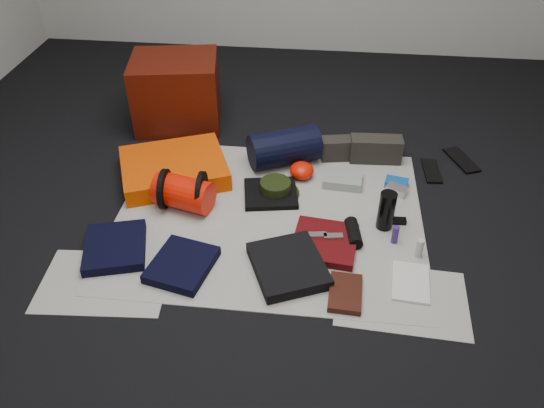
# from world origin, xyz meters

# --- Properties ---
(floor) EXTENTS (4.50, 4.50, 0.02)m
(floor) POSITION_xyz_m (0.00, 0.00, -0.01)
(floor) COLOR black
(floor) RESTS_ON ground
(newspaper_mat) EXTENTS (1.60, 1.30, 0.01)m
(newspaper_mat) POSITION_xyz_m (0.00, 0.00, 0.00)
(newspaper_mat) COLOR beige
(newspaper_mat) RESTS_ON floor
(newspaper_sheet_front_left) EXTENTS (0.61, 0.44, 0.00)m
(newspaper_sheet_front_left) POSITION_xyz_m (-0.70, -0.55, 0.00)
(newspaper_sheet_front_left) COLOR beige
(newspaper_sheet_front_left) RESTS_ON floor
(newspaper_sheet_front_right) EXTENTS (0.60, 0.43, 0.00)m
(newspaper_sheet_front_right) POSITION_xyz_m (0.65, -0.50, 0.00)
(newspaper_sheet_front_right) COLOR beige
(newspaper_sheet_front_right) RESTS_ON floor
(red_cabinet) EXTENTS (0.60, 0.53, 0.45)m
(red_cabinet) POSITION_xyz_m (-0.71, 0.92, 0.22)
(red_cabinet) COLOR #480E05
(red_cabinet) RESTS_ON floor
(sleeping_pad) EXTENTS (0.72, 0.66, 0.11)m
(sleeping_pad) POSITION_xyz_m (-0.59, 0.30, 0.06)
(sleeping_pad) COLOR #DF4502
(sleeping_pad) RESTS_ON newspaper_mat
(stuff_sack) EXTENTS (0.34, 0.25, 0.18)m
(stuff_sack) POSITION_xyz_m (-0.46, 0.03, 0.10)
(stuff_sack) COLOR red
(stuff_sack) RESTS_ON newspaper_mat
(sack_strap_left) EXTENTS (0.02, 0.22, 0.22)m
(sack_strap_left) POSITION_xyz_m (-0.56, 0.03, 0.11)
(sack_strap_left) COLOR black
(sack_strap_left) RESTS_ON newspaper_mat
(sack_strap_right) EXTENTS (0.03, 0.22, 0.22)m
(sack_strap_right) POSITION_xyz_m (-0.36, 0.03, 0.11)
(sack_strap_right) COLOR black
(sack_strap_right) RESTS_ON newspaper_mat
(navy_duffel) EXTENTS (0.46, 0.36, 0.21)m
(navy_duffel) POSITION_xyz_m (0.03, 0.51, 0.11)
(navy_duffel) COLOR black
(navy_duffel) RESTS_ON newspaper_mat
(boonie_brim) EXTENTS (0.27, 0.27, 0.01)m
(boonie_brim) POSITION_xyz_m (0.01, 0.19, 0.01)
(boonie_brim) COLOR black
(boonie_brim) RESTS_ON newspaper_mat
(boonie_crown) EXTENTS (0.17, 0.17, 0.07)m
(boonie_crown) POSITION_xyz_m (0.01, 0.19, 0.05)
(boonie_crown) COLOR black
(boonie_crown) RESTS_ON boonie_brim
(hiking_boot_left) EXTENTS (0.28, 0.15, 0.13)m
(hiking_boot_left) POSITION_xyz_m (0.38, 0.60, 0.07)
(hiking_boot_left) COLOR #2C2822
(hiking_boot_left) RESTS_ON newspaper_mat
(hiking_boot_right) EXTENTS (0.31, 0.13, 0.15)m
(hiking_boot_right) POSITION_xyz_m (0.57, 0.60, 0.08)
(hiking_boot_right) COLOR #2C2822
(hiking_boot_right) RESTS_ON newspaper_mat
(flip_flop_left) EXTENTS (0.10, 0.24, 0.01)m
(flip_flop_left) POSITION_xyz_m (0.90, 0.51, 0.01)
(flip_flop_left) COLOR black
(flip_flop_left) RESTS_ON floor
(flip_flop_right) EXTENTS (0.20, 0.29, 0.02)m
(flip_flop_right) POSITION_xyz_m (1.10, 0.65, 0.01)
(flip_flop_right) COLOR black
(flip_flop_right) RESTS_ON floor
(trousers_navy_a) EXTENTS (0.36, 0.39, 0.05)m
(trousers_navy_a) POSITION_xyz_m (-0.71, -0.35, 0.03)
(trousers_navy_a) COLOR black
(trousers_navy_a) RESTS_ON newspaper_mat
(trousers_navy_b) EXTENTS (0.33, 0.36, 0.05)m
(trousers_navy_b) POSITION_xyz_m (-0.36, -0.43, 0.03)
(trousers_navy_b) COLOR black
(trousers_navy_b) RESTS_ON newspaper_mat
(trousers_charcoal) EXTENTS (0.43, 0.45, 0.06)m
(trousers_charcoal) POSITION_xyz_m (0.13, -0.38, 0.03)
(trousers_charcoal) COLOR black
(trousers_charcoal) RESTS_ON newspaper_mat
(black_tshirt) EXTENTS (0.33, 0.31, 0.03)m
(black_tshirt) POSITION_xyz_m (-0.01, 0.17, 0.02)
(black_tshirt) COLOR black
(black_tshirt) RESTS_ON newspaper_mat
(red_shirt) EXTENTS (0.34, 0.34, 0.04)m
(red_shirt) POSITION_xyz_m (0.30, -0.20, 0.03)
(red_shirt) COLOR #4B080A
(red_shirt) RESTS_ON newspaper_mat
(orange_stuff_sack) EXTENTS (0.16, 0.16, 0.09)m
(orange_stuff_sack) POSITION_xyz_m (0.15, 0.37, 0.05)
(orange_stuff_sack) COLOR red
(orange_stuff_sack) RESTS_ON newspaper_mat
(first_aid_pouch) EXTENTS (0.22, 0.18, 0.05)m
(first_aid_pouch) POSITION_xyz_m (0.38, 0.34, 0.03)
(first_aid_pouch) COLOR gray
(first_aid_pouch) RESTS_ON newspaper_mat
(water_bottle) EXTENTS (0.11, 0.11, 0.21)m
(water_bottle) POSITION_xyz_m (0.60, -0.02, 0.11)
(water_bottle) COLOR black
(water_bottle) RESTS_ON newspaper_mat
(speaker) EXTENTS (0.09, 0.19, 0.07)m
(speaker) POSITION_xyz_m (0.44, -0.13, 0.04)
(speaker) COLOR black
(speaker) RESTS_ON newspaper_mat
(compact_camera) EXTENTS (0.13, 0.11, 0.04)m
(compact_camera) POSITION_xyz_m (0.68, 0.27, 0.03)
(compact_camera) COLOR silver
(compact_camera) RESTS_ON newspaper_mat
(cyan_case) EXTENTS (0.14, 0.10, 0.04)m
(cyan_case) POSITION_xyz_m (0.69, 0.34, 0.03)
(cyan_case) COLOR #0F4B93
(cyan_case) RESTS_ON newspaper_mat
(toiletry_purple) EXTENTS (0.03, 0.03, 0.10)m
(toiletry_purple) POSITION_xyz_m (0.64, -0.13, 0.05)
(toiletry_purple) COLOR navy
(toiletry_purple) RESTS_ON newspaper_mat
(toiletry_clear) EXTENTS (0.04, 0.04, 0.10)m
(toiletry_clear) POSITION_xyz_m (0.75, -0.22, 0.06)
(toiletry_clear) COLOR #ADB2AD
(toiletry_clear) RESTS_ON newspaper_mat
(paperback_book) EXTENTS (0.16, 0.23, 0.03)m
(paperback_book) POSITION_xyz_m (0.40, -0.51, 0.02)
(paperback_book) COLOR black
(paperback_book) RESTS_ON newspaper_mat
(map_booklet) EXTENTS (0.19, 0.26, 0.01)m
(map_booklet) POSITION_xyz_m (0.70, -0.41, 0.01)
(map_booklet) COLOR beige
(map_booklet) RESTS_ON newspaper_mat
(map_printout) EXTENTS (0.13, 0.17, 0.01)m
(map_printout) POSITION_xyz_m (0.69, -0.44, 0.01)
(map_printout) COLOR beige
(map_printout) RESTS_ON newspaper_mat
(sunglasses) EXTENTS (0.10, 0.04, 0.03)m
(sunglasses) POSITION_xyz_m (0.66, 0.02, 0.02)
(sunglasses) COLOR black
(sunglasses) RESTS_ON newspaper_mat
(key_cluster) EXTENTS (0.09, 0.09, 0.01)m
(key_cluster) POSITION_xyz_m (-0.75, -0.48, 0.01)
(key_cluster) COLOR silver
(key_cluster) RESTS_ON newspaper_mat
(tape_roll) EXTENTS (0.05, 0.05, 0.04)m
(tape_roll) POSITION_xyz_m (0.01, 0.20, 0.05)
(tape_roll) COLOR silver
(tape_roll) RESTS_ON black_tshirt
(energy_bar_a) EXTENTS (0.10, 0.05, 0.01)m
(energy_bar_a) POSITION_xyz_m (0.26, -0.18, 0.05)
(energy_bar_a) COLOR silver
(energy_bar_a) RESTS_ON red_shirt
(energy_bar_b) EXTENTS (0.10, 0.05, 0.01)m
(energy_bar_b) POSITION_xyz_m (0.34, -0.18, 0.05)
(energy_bar_b) COLOR silver
(energy_bar_b) RESTS_ON red_shirt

